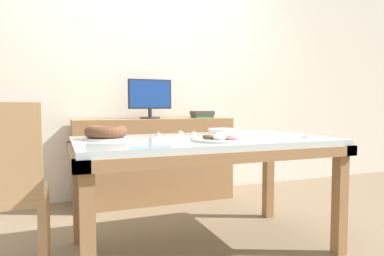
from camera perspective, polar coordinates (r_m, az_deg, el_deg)
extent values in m
plane|color=#7A664C|center=(2.36, 1.97, -19.35)|extent=(12.00, 12.00, 0.00)
cube|color=silver|center=(3.65, -7.70, 9.54)|extent=(8.00, 0.10, 2.60)
cube|color=silver|center=(2.18, 2.01, -2.14)|extent=(1.60, 0.87, 0.04)
cube|color=olive|center=(1.82, 7.16, -4.82)|extent=(1.63, 0.08, 0.06)
cube|color=olive|center=(2.57, -1.64, -2.35)|extent=(1.63, 0.08, 0.06)
cube|color=olive|center=(2.01, -18.69, -4.19)|extent=(0.08, 0.90, 0.06)
cube|color=olive|center=(2.59, 17.90, -2.47)|extent=(0.08, 0.90, 0.06)
cube|color=olive|center=(1.72, -17.01, -16.69)|extent=(0.07, 0.07, 0.66)
cube|color=olive|center=(2.35, 23.41, -11.22)|extent=(0.07, 0.07, 0.66)
cube|color=olive|center=(2.46, -18.44, -10.49)|extent=(0.07, 0.07, 0.66)
cube|color=olive|center=(2.94, 12.59, -8.08)|extent=(0.07, 0.07, 0.66)
cube|color=tan|center=(1.99, -29.05, -9.95)|extent=(0.42, 0.42, 0.04)
cube|color=tan|center=(2.22, -23.10, -14.96)|extent=(0.04, 0.04, 0.45)
cube|color=tan|center=(1.86, -23.56, -18.63)|extent=(0.04, 0.04, 0.45)
cube|color=olive|center=(3.38, -6.36, -5.25)|extent=(1.51, 0.44, 0.80)
cylinder|color=#262628|center=(3.33, -7.00, 1.71)|extent=(0.20, 0.20, 0.02)
cylinder|color=#262628|center=(3.33, -7.01, 2.62)|extent=(0.04, 0.04, 0.09)
cube|color=#262628|center=(3.33, -7.03, 5.63)|extent=(0.42, 0.02, 0.28)
cube|color=navy|center=(3.32, -6.98, 5.64)|extent=(0.40, 0.00, 0.26)
cube|color=#2D6638|center=(3.51, 1.71, 1.95)|extent=(0.19, 0.16, 0.03)
cube|color=#3F3838|center=(3.51, 1.71, 2.53)|extent=(0.21, 0.16, 0.04)
cylinder|color=silver|center=(2.15, -14.11, -1.69)|extent=(0.29, 0.29, 0.01)
torus|color=brown|center=(2.15, -14.13, -0.58)|extent=(0.26, 0.26, 0.07)
cylinder|color=silver|center=(2.00, 4.71, -1.96)|extent=(0.32, 0.32, 0.01)
torus|color=white|center=(2.03, 6.42, -1.39)|extent=(0.08, 0.08, 0.02)
torus|color=white|center=(2.08, 4.94, -1.18)|extent=(0.08, 0.08, 0.03)
torus|color=white|center=(2.03, 2.75, -1.35)|extent=(0.08, 0.08, 0.02)
torus|color=brown|center=(1.97, 2.80, -1.47)|extent=(0.07, 0.07, 0.02)
torus|color=white|center=(1.93, 4.70, -1.58)|extent=(0.08, 0.08, 0.02)
torus|color=pink|center=(1.94, 6.57, -1.54)|extent=(0.09, 0.09, 0.03)
cylinder|color=silver|center=(2.50, 5.10, -0.89)|extent=(0.21, 0.21, 0.01)
cylinder|color=silver|center=(2.50, 5.10, -0.66)|extent=(0.21, 0.21, 0.01)
cylinder|color=silver|center=(2.50, 5.11, -0.43)|extent=(0.21, 0.21, 0.01)
cylinder|color=silver|center=(2.50, 5.11, -0.20)|extent=(0.21, 0.21, 0.01)
cylinder|color=silver|center=(2.35, -5.61, -1.12)|extent=(0.04, 0.04, 0.02)
cylinder|color=white|center=(2.35, -5.61, -0.97)|extent=(0.03, 0.03, 0.00)
cone|color=#F9B74C|center=(2.34, -5.62, -0.66)|extent=(0.01, 0.01, 0.02)
cylinder|color=silver|center=(2.45, 0.27, -0.91)|extent=(0.04, 0.04, 0.02)
cylinder|color=white|center=(2.45, 0.27, -0.77)|extent=(0.03, 0.03, 0.00)
cone|color=#F9B74C|center=(2.45, 0.27, -0.46)|extent=(0.01, 0.01, 0.02)
cylinder|color=silver|center=(2.51, -1.93, -0.80)|extent=(0.04, 0.04, 0.02)
cylinder|color=white|center=(2.51, -1.93, -0.66)|extent=(0.03, 0.03, 0.00)
cone|color=#F9B74C|center=(2.51, -1.93, -0.36)|extent=(0.01, 0.01, 0.02)
cylinder|color=silver|center=(2.31, 18.42, -1.36)|extent=(0.04, 0.04, 0.02)
cylinder|color=white|center=(2.31, 18.42, -1.21)|extent=(0.03, 0.03, 0.00)
cone|color=#F9B74C|center=(2.31, 18.42, -0.89)|extent=(0.01, 0.01, 0.02)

